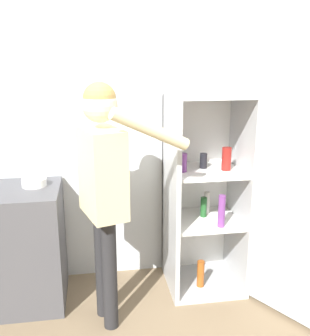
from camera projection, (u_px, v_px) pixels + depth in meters
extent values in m
plane|color=#7A664C|center=(204.00, 334.00, 2.77)|extent=(12.00, 12.00, 0.00)
cube|color=silver|center=(177.00, 131.00, 3.37)|extent=(7.00, 0.06, 2.55)
cube|color=#B7BABC|center=(202.00, 281.00, 3.40)|extent=(0.61, 0.59, 0.04)
cube|color=#B7BABC|center=(209.00, 94.00, 2.97)|extent=(0.61, 0.59, 0.04)
cube|color=white|center=(197.00, 184.00, 3.45)|extent=(0.61, 0.03, 1.56)
cube|color=#B7BABC|center=(171.00, 196.00, 3.14)|extent=(0.04, 0.59, 1.56)
cube|color=#B7BABC|center=(239.00, 192.00, 3.23)|extent=(0.04, 0.59, 1.56)
cube|color=white|center=(205.00, 220.00, 3.25)|extent=(0.54, 0.52, 0.02)
cube|color=white|center=(206.00, 171.00, 3.14)|extent=(0.54, 0.52, 0.02)
cube|color=#B7BABC|center=(294.00, 216.00, 2.74)|extent=(0.34, 0.55, 1.56)
cylinder|color=#1E5123|center=(204.00, 207.00, 3.27)|extent=(0.05, 0.05, 0.17)
cylinder|color=#9E4C19|center=(201.00, 274.00, 3.27)|extent=(0.06, 0.06, 0.23)
cylinder|color=black|center=(203.00, 161.00, 3.15)|extent=(0.06, 0.06, 0.12)
cylinder|color=beige|center=(206.00, 203.00, 3.33)|extent=(0.05, 0.05, 0.19)
cylinder|color=#723884|center=(182.00, 162.00, 3.05)|extent=(0.08, 0.08, 0.15)
cylinder|color=#723884|center=(222.00, 211.00, 3.06)|extent=(0.06, 0.06, 0.26)
cylinder|color=maroon|center=(226.00, 159.00, 3.09)|extent=(0.08, 0.08, 0.18)
cylinder|color=#262628|center=(102.00, 264.00, 2.89)|extent=(0.10, 0.10, 0.84)
cylinder|color=#262628|center=(110.00, 274.00, 2.74)|extent=(0.10, 0.10, 0.84)
cube|color=beige|center=(102.00, 173.00, 2.62)|extent=(0.34, 0.46, 0.60)
sphere|color=beige|center=(100.00, 105.00, 2.50)|extent=(0.23, 0.23, 0.23)
sphere|color=#AD894C|center=(99.00, 99.00, 2.49)|extent=(0.21, 0.21, 0.21)
cylinder|color=beige|center=(92.00, 169.00, 2.83)|extent=(0.08, 0.08, 0.56)
cylinder|color=beige|center=(151.00, 130.00, 2.45)|extent=(0.54, 0.23, 0.31)
cube|color=#4C4C51|center=(21.00, 247.00, 3.05)|extent=(0.64, 0.60, 0.94)
cylinder|color=white|center=(34.00, 182.00, 2.99)|extent=(0.18, 0.18, 0.06)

